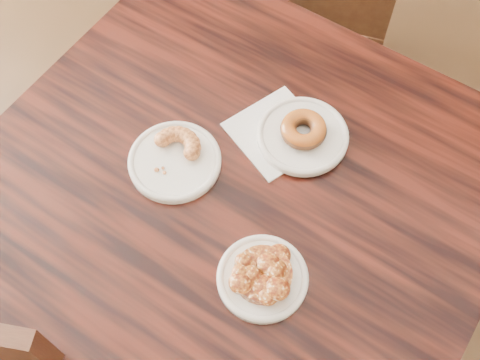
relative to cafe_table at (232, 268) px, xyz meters
The scene contains 9 objects.
floor 0.45m from the cafe_table, 169.90° to the left, with size 5.00×5.00×0.00m, color black.
cafe_table is the anchor object (origin of this frame).
napkin 0.41m from the cafe_table, 82.52° to the left, with size 0.16×0.16×0.00m, color white.
plate_donut 0.43m from the cafe_table, 67.87° to the left, with size 0.17×0.17×0.01m, color white.
plate_cruller 0.40m from the cafe_table, behind, with size 0.17×0.17×0.01m, color white.
plate_fritter 0.42m from the cafe_table, 43.29° to the right, with size 0.15×0.15×0.01m, color white.
glazed_donut 0.45m from the cafe_table, 67.87° to the left, with size 0.09×0.09×0.03m, color #994D16.
apple_fritter 0.44m from the cafe_table, 43.29° to the right, with size 0.13×0.13×0.03m, color #421107, non-canonical shape.
cruller_fragment 0.42m from the cafe_table, behind, with size 0.10×0.10×0.03m, color brown, non-canonical shape.
Camera 1 is at (0.49, -0.48, 1.71)m, focal length 45.00 mm.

